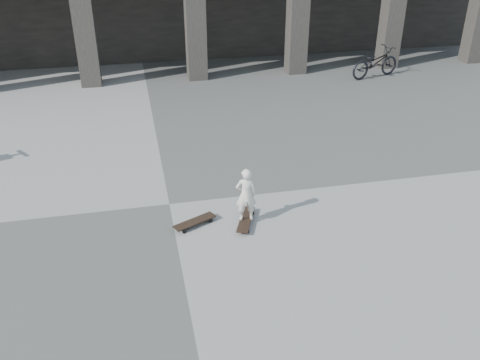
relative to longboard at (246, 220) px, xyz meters
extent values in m
plane|color=#4E4E4B|center=(-1.33, 1.01, -0.07)|extent=(90.00, 90.00, 0.00)
cube|color=#2A2823|center=(-3.11, 9.51, 1.93)|extent=(0.65, 0.65, 4.00)
cube|color=#2A2823|center=(0.46, 9.51, 1.93)|extent=(0.65, 0.65, 4.00)
cube|color=#2A2823|center=(4.03, 9.51, 1.93)|extent=(0.65, 0.65, 4.00)
cube|color=#2A2823|center=(7.60, 9.51, 1.93)|extent=(0.65, 0.65, 4.00)
cube|color=black|center=(0.00, 0.00, 0.01)|extent=(0.54, 0.92, 0.02)
cube|color=#B2B2B7|center=(0.12, 0.30, -0.03)|extent=(0.19, 0.12, 0.03)
cube|color=#B2B2B7|center=(-0.12, -0.30, -0.03)|extent=(0.19, 0.12, 0.03)
cylinder|color=black|center=(0.03, 0.33, -0.04)|extent=(0.05, 0.07, 0.07)
cylinder|color=black|center=(0.21, 0.26, -0.04)|extent=(0.05, 0.07, 0.07)
cylinder|color=black|center=(-0.21, -0.26, -0.04)|extent=(0.05, 0.07, 0.07)
cylinder|color=black|center=(-0.03, -0.33, -0.04)|extent=(0.05, 0.07, 0.07)
cube|color=black|center=(-0.94, 0.12, 0.02)|extent=(0.85, 0.56, 0.02)
cube|color=#B2B2B7|center=(-0.67, 0.25, -0.02)|extent=(0.13, 0.19, 0.03)
cube|color=#B2B2B7|center=(-1.20, -0.01, -0.02)|extent=(0.13, 0.19, 0.03)
cylinder|color=black|center=(-0.72, 0.34, -0.04)|extent=(0.08, 0.06, 0.07)
cylinder|color=black|center=(-0.63, 0.17, -0.04)|extent=(0.08, 0.06, 0.07)
cylinder|color=black|center=(-1.24, 0.08, -0.04)|extent=(0.08, 0.06, 0.07)
cylinder|color=black|center=(-1.16, -0.09, -0.04)|extent=(0.08, 0.06, 0.07)
imported|color=silver|center=(0.00, 0.00, 0.54)|extent=(0.39, 0.27, 1.03)
imported|color=black|center=(6.54, 8.31, 0.45)|extent=(2.10, 1.25, 1.04)
camera|label=1|loc=(-1.83, -7.79, 5.04)|focal=38.00mm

